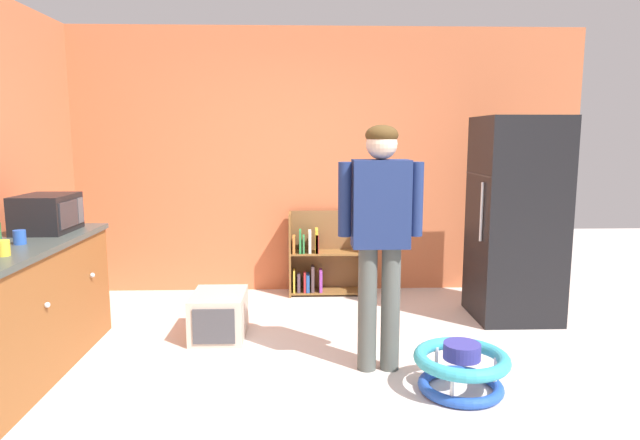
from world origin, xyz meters
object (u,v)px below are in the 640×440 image
Objects in this scene: microwave at (47,213)px; yellow_cup at (3,248)px; standing_person at (380,225)px; blue_cup at (20,237)px; bookshelf at (323,258)px; pet_carrier at (219,315)px; baby_walker at (461,368)px; refrigerator at (516,219)px.

microwave is 5.05× the size of yellow_cup.
blue_cup is at bearing 179.57° from standing_person.
bookshelf is 2.86m from blue_cup.
blue_cup is at bearing -151.48° from pet_carrier.
bookshelf is at bearing 41.93° from blue_cup.
yellow_cup is at bearing -137.69° from pet_carrier.
yellow_cup is at bearing -131.83° from bookshelf.
baby_walker is 3.01m from blue_cup.
microwave is at bearing 94.10° from blue_cup.
bookshelf is at bearing 153.94° from refrigerator.
bookshelf is at bearing 109.32° from baby_walker.
standing_person is at bearing -141.47° from refrigerator.
yellow_cup and blue_cup have the same top height.
refrigerator is at bearing 15.77° from blue_cup.
standing_person is 1.05m from baby_walker.
baby_walker is 1.26× the size of microwave.
refrigerator is 2.68m from pet_carrier.
bookshelf is at bearing 48.17° from yellow_cup.
microwave is at bearing 168.27° from standing_person.
refrigerator is at bearing 8.59° from microwave.
refrigerator is 1.73m from standing_person.
baby_walker is at bearing -70.68° from bookshelf.
standing_person is (0.31, -1.89, 0.65)m from bookshelf.
bookshelf is 2.02m from standing_person.
bookshelf is at bearing 33.18° from microwave.
baby_walker is at bearing -37.08° from standing_person.
bookshelf is 1.54× the size of pet_carrier.
bookshelf is at bearing 54.00° from pet_carrier.
pet_carrier is 5.81× the size of yellow_cup.
refrigerator is at bearing 38.53° from standing_person.
refrigerator is at bearing 21.20° from yellow_cup.
yellow_cup is 1.00× the size of blue_cup.
standing_person reaches higher than bookshelf.
pet_carrier is (-2.55, -0.41, -0.71)m from refrigerator.
yellow_cup is (-3.67, -1.42, 0.06)m from refrigerator.
refrigerator is at bearing -26.06° from bookshelf.
blue_cup reaches higher than baby_walker.
standing_person is at bearing -29.11° from pet_carrier.
pet_carrier is at bearing 28.52° from blue_cup.
bookshelf is 8.95× the size of yellow_cup.
standing_person is 1.61m from pet_carrier.
standing_person reaches higher than blue_cup.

